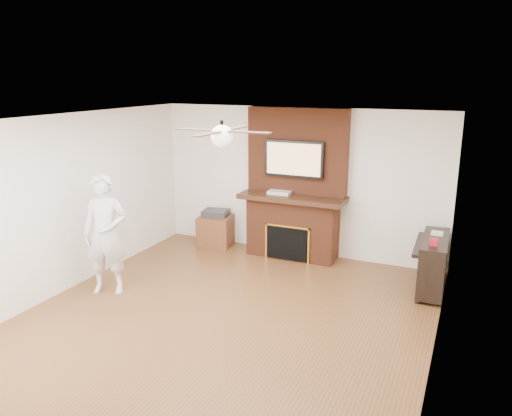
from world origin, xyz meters
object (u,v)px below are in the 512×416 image
at_px(fireplace, 294,199).
at_px(person, 106,234).
at_px(side_table, 216,229).
at_px(piano, 433,262).

bearing_deg(fireplace, person, -127.32).
bearing_deg(side_table, person, -109.34).
bearing_deg(side_table, piano, -16.56).
distance_m(person, piano, 4.65).
distance_m(side_table, piano, 3.81).
relative_size(person, piano, 1.43).
bearing_deg(person, fireplace, 30.54).
bearing_deg(piano, side_table, 171.22).
bearing_deg(piano, person, -156.79).
height_order(side_table, piano, piano).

